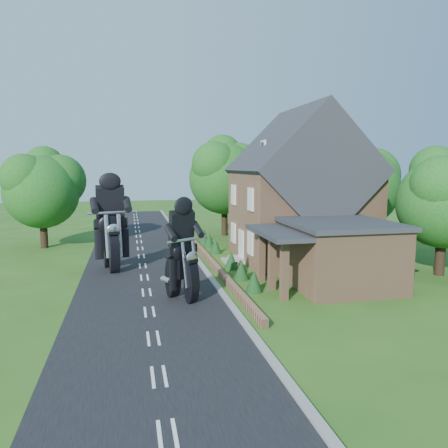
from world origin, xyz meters
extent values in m
plane|color=#295417|center=(0.00, 0.00, 0.00)|extent=(120.00, 120.00, 0.00)
cube|color=black|center=(0.00, 0.00, 0.01)|extent=(7.00, 80.00, 0.02)
cube|color=gray|center=(3.65, 0.00, 0.06)|extent=(0.30, 80.00, 0.12)
cube|color=#9B6D4F|center=(4.30, 5.00, 0.20)|extent=(0.30, 22.00, 0.40)
cube|color=#9B6D4F|center=(10.50, 6.00, 3.00)|extent=(8.00, 8.00, 6.00)
cube|color=#26282E|center=(10.50, 6.00, 6.00)|extent=(8.48, 8.64, 8.48)
cube|color=#9B6D4F|center=(12.50, 6.00, 9.20)|extent=(0.60, 0.90, 1.60)
cube|color=white|center=(7.90, 6.00, 7.50)|extent=(0.12, 0.80, 0.90)
cube|color=black|center=(7.84, 6.00, 7.50)|extent=(0.04, 0.55, 0.65)
cube|color=white|center=(6.44, 6.00, 1.05)|extent=(0.10, 1.10, 2.10)
cube|color=gray|center=(6.10, 6.00, 0.15)|extent=(0.80, 1.60, 0.30)
cube|color=gray|center=(5.60, 6.00, 0.07)|extent=(0.80, 1.60, 0.15)
cube|color=white|center=(6.44, 3.80, 1.60)|extent=(0.10, 1.10, 1.40)
cube|color=black|center=(6.42, 3.80, 1.60)|extent=(0.04, 0.92, 1.22)
cube|color=white|center=(6.44, 8.20, 1.60)|extent=(0.10, 1.10, 1.40)
cube|color=black|center=(6.42, 8.20, 1.60)|extent=(0.04, 0.92, 1.22)
cube|color=white|center=(6.44, 3.80, 4.30)|extent=(0.10, 1.10, 1.40)
cube|color=black|center=(6.42, 3.80, 4.30)|extent=(0.04, 0.92, 1.22)
cube|color=white|center=(6.44, 8.20, 4.30)|extent=(0.10, 1.10, 1.40)
cube|color=black|center=(6.42, 8.20, 4.30)|extent=(0.04, 0.92, 1.22)
cube|color=#9B6D4F|center=(10.00, -0.80, 1.60)|extent=(5.00, 5.60, 3.20)
cube|color=#26282E|center=(10.00, -0.80, 3.32)|extent=(5.30, 5.94, 0.24)
cube|color=#26282E|center=(6.90, -0.80, 2.95)|extent=(2.60, 5.32, 0.22)
cube|color=#9B6D4F|center=(6.30, -2.60, 1.40)|extent=(0.35, 0.35, 2.80)
cube|color=#9B6D4F|center=(6.30, -0.80, 1.40)|extent=(0.35, 0.35, 2.80)
cube|color=#9B6D4F|center=(6.30, 1.00, 1.40)|extent=(0.35, 0.35, 2.80)
cylinder|color=black|center=(17.00, 0.00, 1.40)|extent=(0.56, 0.56, 2.80)
sphere|color=#184F16|center=(17.00, 0.00, 4.23)|extent=(5.20, 5.20, 5.20)
sphere|color=#184F16|center=(16.09, -0.78, 5.27)|extent=(3.22, 3.22, 3.22)
sphere|color=#184F16|center=(17.10, 1.04, 6.05)|extent=(2.86, 2.86, 2.86)
cylinder|color=black|center=(16.50, 8.50, 1.50)|extent=(0.56, 0.56, 3.00)
sphere|color=#184F16|center=(16.50, 8.50, 4.65)|extent=(6.00, 6.00, 6.00)
sphere|color=#184F16|center=(17.85, 9.10, 5.55)|extent=(4.32, 4.32, 4.32)
sphere|color=#184F16|center=(15.45, 7.60, 5.85)|extent=(3.72, 3.72, 3.72)
sphere|color=#184F16|center=(16.60, 9.70, 6.75)|extent=(3.30, 3.30, 3.30)
cylinder|color=black|center=(14.00, 16.00, 1.80)|extent=(0.56, 0.56, 3.60)
sphere|color=#184F16|center=(14.00, 16.00, 5.58)|extent=(7.20, 7.20, 7.20)
sphere|color=#184F16|center=(15.62, 16.72, 6.66)|extent=(5.18, 5.18, 5.18)
sphere|color=#184F16|center=(12.74, 14.92, 7.02)|extent=(4.46, 4.46, 4.46)
sphere|color=#184F16|center=(14.10, 17.44, 8.10)|extent=(3.96, 3.96, 3.96)
cylinder|color=black|center=(8.00, 17.00, 1.70)|extent=(0.56, 0.56, 3.40)
sphere|color=#184F16|center=(8.00, 17.00, 5.16)|extent=(6.40, 6.40, 6.40)
sphere|color=#184F16|center=(9.44, 17.64, 6.12)|extent=(4.61, 4.61, 4.61)
sphere|color=#184F16|center=(6.88, 16.04, 6.44)|extent=(3.97, 3.97, 3.97)
sphere|color=#184F16|center=(8.10, 18.28, 7.40)|extent=(3.52, 3.52, 3.52)
cylinder|color=black|center=(-7.00, 14.00, 1.40)|extent=(0.56, 0.56, 2.80)
sphere|color=#184F16|center=(-7.00, 14.00, 4.34)|extent=(5.60, 5.60, 5.60)
sphere|color=#184F16|center=(-5.74, 14.56, 5.18)|extent=(4.03, 4.03, 4.03)
sphere|color=#184F16|center=(-7.98, 13.16, 5.46)|extent=(3.47, 3.47, 3.47)
sphere|color=#184F16|center=(-6.90, 15.12, 6.30)|extent=(3.08, 3.08, 3.08)
cone|color=#113615|center=(5.30, -1.00, 0.55)|extent=(0.90, 0.90, 1.10)
cone|color=#113615|center=(5.30, 1.50, 0.55)|extent=(0.90, 0.90, 1.10)
cone|color=#113615|center=(5.30, 4.00, 0.55)|extent=(0.90, 0.90, 1.10)
cone|color=#113615|center=(5.30, 9.00, 0.55)|extent=(0.90, 0.90, 1.10)
cone|color=#113615|center=(5.30, 11.50, 0.55)|extent=(0.90, 0.90, 1.10)
cone|color=#113615|center=(5.30, 14.00, 0.55)|extent=(0.90, 0.90, 1.10)
camera|label=1|loc=(-0.72, -21.52, 6.29)|focal=35.00mm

